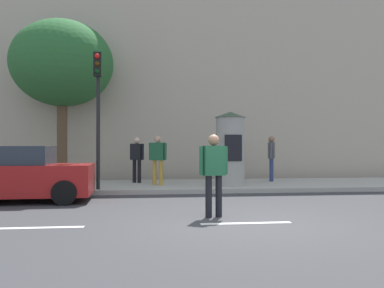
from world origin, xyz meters
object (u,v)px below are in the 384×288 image
street_tree (62,64)px  pedestrian_tallest (271,154)px  traffic_light (98,98)px  pedestrian_in_light_jacket (137,156)px  parked_car_silver (14,175)px  poster_column (230,148)px  pedestrian_in_red_top (213,167)px  pedestrian_with_backpack (158,155)px

street_tree → pedestrian_tallest: 8.78m
traffic_light → pedestrian_in_light_jacket: size_ratio=2.54×
traffic_light → pedestrian_in_light_jacket: bearing=63.1°
pedestrian_in_light_jacket → parked_car_silver: bearing=-130.3°
pedestrian_in_light_jacket → street_tree: bearing=166.6°
poster_column → pedestrian_in_light_jacket: poster_column is taller
traffic_light → street_tree: bearing=119.2°
pedestrian_in_red_top → parked_car_silver: bearing=149.1°
pedestrian_with_backpack → parked_car_silver: bearing=-144.8°
pedestrian_in_light_jacket → pedestrian_tallest: (5.20, 0.07, 0.05)m
pedestrian_in_red_top → pedestrian_tallest: bearing=63.3°
street_tree → traffic_light: bearing=-60.8°
poster_column → pedestrian_in_red_top: 5.71m
poster_column → traffic_light: bearing=-167.1°
pedestrian_in_red_top → poster_column: bearing=74.5°
pedestrian_in_red_top → pedestrian_tallest: (3.45, 6.86, 0.14)m
traffic_light → parked_car_silver: bearing=-143.9°
traffic_light → parked_car_silver: (-2.06, -1.50, -2.31)m
traffic_light → pedestrian_with_backpack: size_ratio=2.49×
pedestrian_in_red_top → pedestrian_tallest: 7.68m
traffic_light → pedestrian_tallest: bearing=20.5°
pedestrian_with_backpack → pedestrian_in_light_jacket: bearing=127.2°
poster_column → pedestrian_tallest: 2.37m
pedestrian_with_backpack → pedestrian_in_light_jacket: size_ratio=1.02×
traffic_light → street_tree: size_ratio=0.70×
pedestrian_with_backpack → pedestrian_in_red_top: bearing=-80.2°
traffic_light → parked_car_silver: 3.43m
pedestrian_in_light_jacket → parked_car_silver: 5.01m
poster_column → pedestrian_with_backpack: (-2.52, 0.30, -0.26)m
poster_column → street_tree: street_tree is taller
poster_column → pedestrian_tallest: (1.92, 1.37, -0.26)m
street_tree → pedestrian_tallest: bearing=-4.3°
traffic_light → pedestrian_in_light_jacket: (1.17, 2.31, -1.89)m
pedestrian_tallest → pedestrian_in_red_top: bearing=-116.7°
traffic_light → pedestrian_tallest: traffic_light is taller
pedestrian_in_red_top → parked_car_silver: size_ratio=0.43×
poster_column → pedestrian_in_light_jacket: bearing=158.5°
pedestrian_in_red_top → pedestrian_tallest: pedestrian_tallest is taller
pedestrian_in_red_top → pedestrian_in_light_jacket: pedestrian_in_light_jacket is taller
poster_column → pedestrian_in_light_jacket: (-3.27, 1.29, -0.31)m
traffic_light → pedestrian_tallest: 7.05m
traffic_light → poster_column: bearing=12.9°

